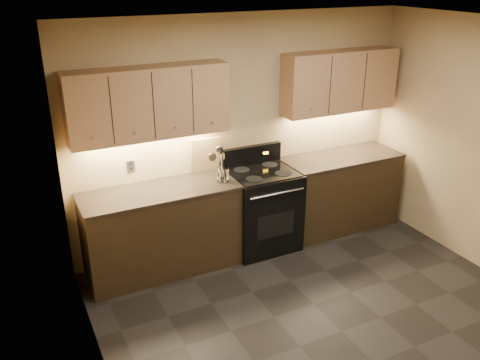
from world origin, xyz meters
The scene contains 16 objects.
floor centered at (0.00, 0.00, 0.00)m, with size 4.00×4.00×0.00m, color black.
ceiling centered at (0.00, 0.00, 2.60)m, with size 4.00×4.00×0.00m, color silver.
wall_back centered at (0.00, 2.00, 1.30)m, with size 4.00×0.04×2.60m, color tan.
wall_left centered at (-2.00, 0.00, 1.30)m, with size 0.04×4.00×2.60m, color tan.
counter_left centered at (-1.10, 1.70, 0.47)m, with size 1.62×0.62×0.93m.
counter_right centered at (1.18, 1.70, 0.47)m, with size 1.46×0.62×0.93m.
stove centered at (0.08, 1.68, 0.48)m, with size 0.76×0.68×1.14m.
upper_cab_left centered at (-1.10, 1.85, 1.80)m, with size 1.60×0.30×0.70m, color tan.
upper_cab_right centered at (1.18, 1.85, 1.80)m, with size 1.44×0.30×0.70m, color tan.
outlet_plate centered at (-1.30, 1.99, 1.12)m, with size 0.09×0.01×0.12m, color #B2B5BA.
utensil_crock centered at (-0.42, 1.63, 1.00)m, with size 0.16×0.16×0.15m.
cutting_board centered at (-0.48, 1.95, 1.13)m, with size 0.32×0.02×0.41m, color tan.
wooden_spoon centered at (-0.45, 1.62, 1.09)m, with size 0.06×0.06×0.28m, color tan, non-canonical shape.
black_turner centered at (-0.40, 1.60, 1.13)m, with size 0.08×0.08×0.36m, color black, non-canonical shape.
steel_spatula centered at (-0.39, 1.64, 1.14)m, with size 0.08×0.08×0.38m, color silver, non-canonical shape.
steel_skimmer centered at (-0.39, 1.61, 1.12)m, with size 0.09×0.09×0.34m, color silver, non-canonical shape.
Camera 1 is at (-2.44, -2.89, 3.02)m, focal length 38.00 mm.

